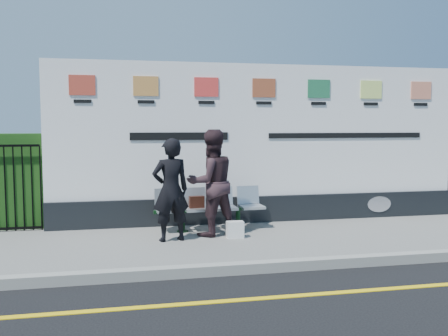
{
  "coord_description": "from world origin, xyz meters",
  "views": [
    {
      "loc": [
        -2.2,
        -5.33,
        1.99
      ],
      "look_at": [
        -0.46,
        2.89,
        1.25
      ],
      "focal_mm": 40.0,
      "sensor_mm": 36.0,
      "label": 1
    }
  ],
  "objects_px": {
    "woman_left": "(171,190)",
    "bench": "(211,219)",
    "billboard": "(262,154)",
    "woman_right": "(211,183)"
  },
  "relations": [
    {
      "from": "woman_left",
      "to": "bench",
      "type": "bearing_deg",
      "value": -150.53
    },
    {
      "from": "woman_left",
      "to": "billboard",
      "type": "bearing_deg",
      "value": -156.6
    },
    {
      "from": "woman_left",
      "to": "woman_right",
      "type": "bearing_deg",
      "value": -170.41
    },
    {
      "from": "billboard",
      "to": "woman_right",
      "type": "distance_m",
      "value": 1.62
    },
    {
      "from": "bench",
      "to": "woman_right",
      "type": "xyz_separation_m",
      "value": [
        -0.06,
        -0.39,
        0.69
      ]
    },
    {
      "from": "billboard",
      "to": "woman_left",
      "type": "bearing_deg",
      "value": -145.82
    },
    {
      "from": "bench",
      "to": "woman_left",
      "type": "bearing_deg",
      "value": -142.14
    },
    {
      "from": "billboard",
      "to": "woman_left",
      "type": "xyz_separation_m",
      "value": [
        -1.9,
        -1.29,
        -0.48
      ]
    },
    {
      "from": "bench",
      "to": "woman_right",
      "type": "height_order",
      "value": "woman_right"
    },
    {
      "from": "billboard",
      "to": "bench",
      "type": "height_order",
      "value": "billboard"
    }
  ]
}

